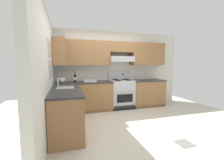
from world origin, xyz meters
name	(u,v)px	position (x,y,z in m)	size (l,w,h in m)	color
ground_plane	(119,123)	(0.00, 0.00, 0.00)	(7.04, 7.04, 0.00)	beige
floor_accent_tile	(185,143)	(0.82, -1.32, 0.00)	(0.30, 0.30, 0.01)	slate
wall_back	(115,63)	(0.41, 1.53, 1.48)	(4.68, 0.57, 2.55)	silver
wall_left	(49,69)	(-1.59, 0.23, 1.34)	(0.47, 4.00, 2.55)	silver
counter_back_run	(111,95)	(0.18, 1.24, 0.45)	(3.60, 0.65, 0.91)	olive
counter_left_run	(66,109)	(-1.24, 0.00, 0.46)	(0.63, 1.91, 1.13)	olive
stove	(122,94)	(0.55, 1.25, 0.48)	(0.76, 0.62, 1.20)	#B7BABC
wine_bottle	(75,77)	(-0.95, 1.30, 1.05)	(0.07, 0.07, 0.35)	black
bowl	(90,81)	(-0.51, 1.21, 0.93)	(0.39, 0.22, 0.06)	beige
paper_towel_roll	(63,80)	(-1.31, 1.22, 0.98)	(0.12, 0.14, 0.14)	white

